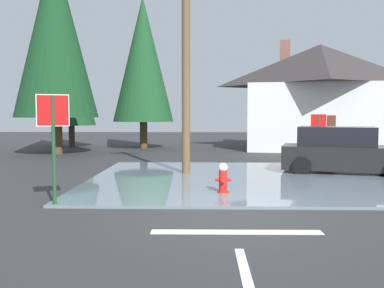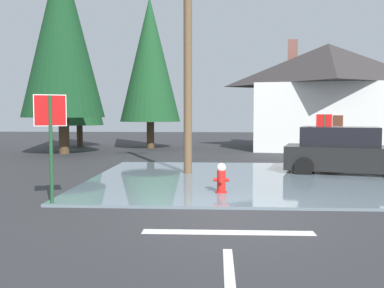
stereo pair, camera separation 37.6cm
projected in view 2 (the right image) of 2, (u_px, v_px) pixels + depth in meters
The scene contains 12 objects.
ground_plane at pixel (230, 218), 8.82m from camera, with size 80.00×80.00×0.10m, color #2D2D30.
flood_puddle at pixel (277, 179), 13.46m from camera, with size 11.59×8.45×0.07m, color slate.
lane_stop_bar at pixel (228, 232), 7.55m from camera, with size 3.02×0.30×0.01m, color silver.
stop_sign_near at pixel (50, 127), 9.57m from camera, with size 0.65×0.29×2.50m.
fire_hydrant at pixel (221, 179), 11.00m from camera, with size 0.41×0.36×0.83m.
utility_pole at pixel (188, 54), 14.33m from camera, with size 1.60×0.28×7.79m.
stop_sign_far at pixel (324, 127), 18.78m from camera, with size 0.75×0.16×2.08m.
house at pixel (327, 95), 25.35m from camera, with size 9.80×8.73×6.65m.
parked_car at pixel (346, 152), 14.68m from camera, with size 4.53×2.82×1.63m.
pine_tree_tall_left at pixel (62, 33), 21.99m from camera, with size 4.21×4.21×10.52m.
pine_tree_mid_left at pixel (150, 60), 25.60m from camera, with size 3.59×3.59×8.97m.
pine_tree_short_left at pixel (79, 76), 27.27m from camera, with size 3.02×3.02×7.54m.
Camera 2 is at (-0.29, -8.72, 2.08)m, focal length 40.37 mm.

